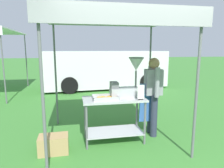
{
  "coord_description": "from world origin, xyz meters",
  "views": [
    {
      "loc": [
        -0.97,
        -2.39,
        1.78
      ],
      "look_at": [
        -0.25,
        1.41,
        1.1
      ],
      "focal_mm": 31.97,
      "sensor_mm": 36.0,
      "label": 1
    }
  ],
  "objects_px": {
    "supply_crate": "(54,144)",
    "donut_fryer": "(128,81)",
    "donut_cart": "(114,111)",
    "donut_tray": "(106,98)",
    "menu_sign": "(141,93)",
    "van_white": "(105,69)",
    "stall_canopy": "(113,22)",
    "vendor": "(153,92)"
  },
  "relations": [
    {
      "from": "donut_cart",
      "to": "vendor",
      "type": "xyz_separation_m",
      "value": [
        0.84,
        0.16,
        0.3
      ]
    },
    {
      "from": "donut_cart",
      "to": "menu_sign",
      "type": "bearing_deg",
      "value": -23.72
    },
    {
      "from": "supply_crate",
      "to": "van_white",
      "type": "relative_size",
      "value": 0.09
    },
    {
      "from": "donut_tray",
      "to": "supply_crate",
      "type": "relative_size",
      "value": 0.93
    },
    {
      "from": "vendor",
      "to": "donut_cart",
      "type": "bearing_deg",
      "value": -169.29
    },
    {
      "from": "donut_cart",
      "to": "vendor",
      "type": "bearing_deg",
      "value": 10.71
    },
    {
      "from": "stall_canopy",
      "to": "vendor",
      "type": "bearing_deg",
      "value": 4.1
    },
    {
      "from": "donut_fryer",
      "to": "supply_crate",
      "type": "xyz_separation_m",
      "value": [
        -1.41,
        -0.34,
        -1.01
      ]
    },
    {
      "from": "vendor",
      "to": "van_white",
      "type": "xyz_separation_m",
      "value": [
        -0.17,
        5.41,
        -0.02
      ]
    },
    {
      "from": "donut_cart",
      "to": "van_white",
      "type": "distance_m",
      "value": 5.61
    },
    {
      "from": "van_white",
      "to": "donut_tray",
      "type": "bearing_deg",
      "value": -98.44
    },
    {
      "from": "menu_sign",
      "to": "vendor",
      "type": "bearing_deg",
      "value": 43.76
    },
    {
      "from": "donut_cart",
      "to": "menu_sign",
      "type": "relative_size",
      "value": 4.27
    },
    {
      "from": "donut_cart",
      "to": "donut_tray",
      "type": "distance_m",
      "value": 0.32
    },
    {
      "from": "van_white",
      "to": "stall_canopy",
      "type": "bearing_deg",
      "value": -96.98
    },
    {
      "from": "donut_cart",
      "to": "menu_sign",
      "type": "distance_m",
      "value": 0.63
    },
    {
      "from": "donut_cart",
      "to": "menu_sign",
      "type": "xyz_separation_m",
      "value": [
        0.46,
        -0.2,
        0.37
      ]
    },
    {
      "from": "donut_cart",
      "to": "supply_crate",
      "type": "height_order",
      "value": "donut_cart"
    },
    {
      "from": "stall_canopy",
      "to": "van_white",
      "type": "xyz_separation_m",
      "value": [
        0.67,
        5.47,
        -1.4
      ]
    },
    {
      "from": "menu_sign",
      "to": "vendor",
      "type": "height_order",
      "value": "vendor"
    },
    {
      "from": "stall_canopy",
      "to": "van_white",
      "type": "relative_size",
      "value": 0.45
    },
    {
      "from": "stall_canopy",
      "to": "supply_crate",
      "type": "relative_size",
      "value": 4.94
    },
    {
      "from": "donut_cart",
      "to": "van_white",
      "type": "relative_size",
      "value": 0.21
    },
    {
      "from": "supply_crate",
      "to": "van_white",
      "type": "bearing_deg",
      "value": 72.97
    },
    {
      "from": "stall_canopy",
      "to": "donut_fryer",
      "type": "xyz_separation_m",
      "value": [
        0.3,
        -0.02,
        -1.1
      ]
    },
    {
      "from": "donut_tray",
      "to": "vendor",
      "type": "distance_m",
      "value": 1.03
    },
    {
      "from": "van_white",
      "to": "menu_sign",
      "type": "bearing_deg",
      "value": -92.04
    },
    {
      "from": "vendor",
      "to": "supply_crate",
      "type": "relative_size",
      "value": 3.17
    },
    {
      "from": "stall_canopy",
      "to": "donut_tray",
      "type": "xyz_separation_m",
      "value": [
        -0.16,
        -0.14,
        -1.39
      ]
    },
    {
      "from": "donut_tray",
      "to": "van_white",
      "type": "bearing_deg",
      "value": 81.56
    },
    {
      "from": "donut_cart",
      "to": "menu_sign",
      "type": "height_order",
      "value": "menu_sign"
    },
    {
      "from": "donut_cart",
      "to": "supply_crate",
      "type": "distance_m",
      "value": 1.23
    },
    {
      "from": "donut_fryer",
      "to": "menu_sign",
      "type": "height_order",
      "value": "donut_fryer"
    },
    {
      "from": "vendor",
      "to": "van_white",
      "type": "bearing_deg",
      "value": 91.84
    },
    {
      "from": "menu_sign",
      "to": "supply_crate",
      "type": "distance_m",
      "value": 1.78
    },
    {
      "from": "supply_crate",
      "to": "van_white",
      "type": "distance_m",
      "value": 6.14
    },
    {
      "from": "stall_canopy",
      "to": "vendor",
      "type": "distance_m",
      "value": 1.61
    },
    {
      "from": "supply_crate",
      "to": "donut_fryer",
      "type": "bearing_deg",
      "value": 13.38
    },
    {
      "from": "vendor",
      "to": "supply_crate",
      "type": "height_order",
      "value": "vendor"
    },
    {
      "from": "donut_cart",
      "to": "donut_tray",
      "type": "xyz_separation_m",
      "value": [
        -0.16,
        -0.05,
        0.28
      ]
    },
    {
      "from": "donut_cart",
      "to": "van_white",
      "type": "xyz_separation_m",
      "value": [
        0.67,
        5.57,
        0.27
      ]
    },
    {
      "from": "menu_sign",
      "to": "supply_crate",
      "type": "xyz_separation_m",
      "value": [
        -1.58,
        -0.06,
        -0.82
      ]
    }
  ]
}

